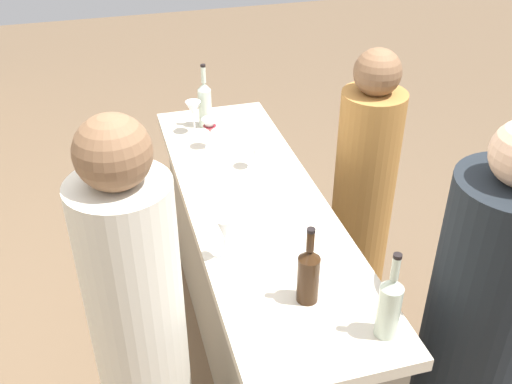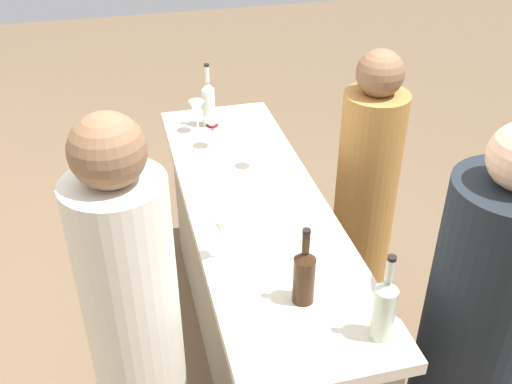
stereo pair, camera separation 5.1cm
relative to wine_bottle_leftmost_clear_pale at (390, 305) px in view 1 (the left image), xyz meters
The scene contains 12 objects.
ground_plane 1.34m from the wine_bottle_leftmost_clear_pale, 13.16° to the left, with size 12.00×12.00×0.00m, color brown.
bar_counter 1.03m from the wine_bottle_leftmost_clear_pale, 13.16° to the left, with size 1.96×0.58×0.91m.
wine_bottle_leftmost_clear_pale is the anchor object (origin of this frame).
wine_bottle_second_left_amber_brown 0.29m from the wine_bottle_leftmost_clear_pale, 41.05° to the left, with size 0.08×0.08×0.30m.
wine_bottle_center_clear_pale 1.63m from the wine_bottle_leftmost_clear_pale, ahead, with size 0.07×0.07×0.34m.
wine_glass_near_left 1.13m from the wine_bottle_leftmost_clear_pale, ahead, with size 0.07×0.07×0.15m.
wine_glass_near_center 1.40m from the wine_bottle_leftmost_clear_pale, 11.63° to the left, with size 0.08×0.08×0.15m.
wine_glass_near_right 1.58m from the wine_bottle_leftmost_clear_pale, 11.90° to the left, with size 0.08×0.08×0.17m.
wine_glass_far_left 0.65m from the wine_bottle_leftmost_clear_pale, 38.81° to the left, with size 0.06×0.06×0.18m.
person_left_guest 0.54m from the wine_bottle_leftmost_clear_pale, 78.73° to the right, with size 0.46×0.46×1.56m.
person_center_guest 1.19m from the wine_bottle_leftmost_clear_pale, 21.79° to the right, with size 0.36×0.36×1.45m.
person_server_behind 0.85m from the wine_bottle_leftmost_clear_pale, 69.93° to the left, with size 0.39×0.39×1.64m.
Camera 1 is at (-2.03, 0.57, 2.32)m, focal length 41.81 mm.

